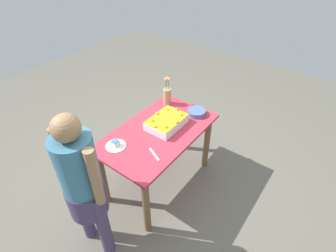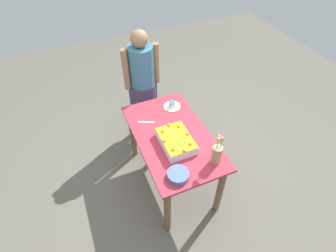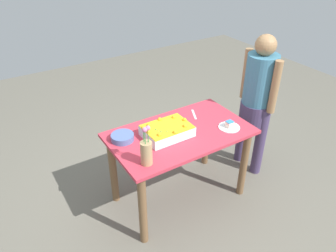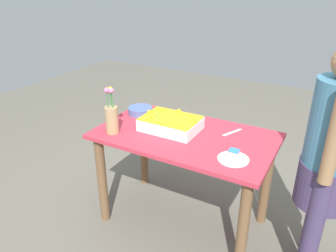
{
  "view_description": "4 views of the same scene",
  "coord_description": "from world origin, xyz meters",
  "px_view_note": "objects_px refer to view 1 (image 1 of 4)",
  "views": [
    {
      "loc": [
        1.59,
        1.32,
        2.43
      ],
      "look_at": [
        -0.09,
        0.06,
        0.8
      ],
      "focal_mm": 28.0,
      "sensor_mm": 36.0,
      "label": 1
    },
    {
      "loc": [
        -1.68,
        0.76,
        2.7
      ],
      "look_at": [
        0.0,
        0.05,
        0.91
      ],
      "focal_mm": 28.0,
      "sensor_mm": 36.0,
      "label": 2
    },
    {
      "loc": [
        -1.38,
        -1.99,
        2.35
      ],
      "look_at": [
        -0.13,
        0.0,
        0.87
      ],
      "focal_mm": 35.0,
      "sensor_mm": 36.0,
      "label": 3
    },
    {
      "loc": [
        0.91,
        -1.88,
        1.79
      ],
      "look_at": [
        -0.1,
        -0.06,
        0.83
      ],
      "focal_mm": 35.0,
      "sensor_mm": 36.0,
      "label": 4
    }
  ],
  "objects_px": {
    "person_standing": "(83,183)",
    "cake_knife": "(154,154)",
    "sheet_cake": "(167,122)",
    "serving_plate_with_slice": "(116,145)",
    "fruit_bowl": "(197,112)",
    "flower_vase": "(167,95)"
  },
  "relations": [
    {
      "from": "person_standing",
      "to": "cake_knife",
      "type": "bearing_deg",
      "value": -15.89
    },
    {
      "from": "cake_knife",
      "to": "person_standing",
      "type": "distance_m",
      "value": 0.67
    },
    {
      "from": "cake_knife",
      "to": "person_standing",
      "type": "relative_size",
      "value": 0.12
    },
    {
      "from": "sheet_cake",
      "to": "cake_knife",
      "type": "bearing_deg",
      "value": 22.12
    },
    {
      "from": "sheet_cake",
      "to": "cake_knife",
      "type": "height_order",
      "value": "sheet_cake"
    },
    {
      "from": "serving_plate_with_slice",
      "to": "person_standing",
      "type": "xyz_separation_m",
      "value": [
        0.51,
        0.18,
        0.07
      ]
    },
    {
      "from": "fruit_bowl",
      "to": "person_standing",
      "type": "xyz_separation_m",
      "value": [
        1.41,
        -0.16,
        0.06
      ]
    },
    {
      "from": "sheet_cake",
      "to": "fruit_bowl",
      "type": "xyz_separation_m",
      "value": [
        -0.36,
        0.14,
        -0.02
      ]
    },
    {
      "from": "cake_knife",
      "to": "fruit_bowl",
      "type": "xyz_separation_m",
      "value": [
        -0.77,
        -0.03,
        0.03
      ]
    },
    {
      "from": "serving_plate_with_slice",
      "to": "flower_vase",
      "type": "bearing_deg",
      "value": -176.46
    },
    {
      "from": "serving_plate_with_slice",
      "to": "flower_vase",
      "type": "distance_m",
      "value": 0.89
    },
    {
      "from": "flower_vase",
      "to": "fruit_bowl",
      "type": "relative_size",
      "value": 1.72
    },
    {
      "from": "cake_knife",
      "to": "fruit_bowl",
      "type": "bearing_deg",
      "value": 116.66
    },
    {
      "from": "sheet_cake",
      "to": "person_standing",
      "type": "bearing_deg",
      "value": -0.85
    },
    {
      "from": "sheet_cake",
      "to": "serving_plate_with_slice",
      "type": "height_order",
      "value": "sheet_cake"
    },
    {
      "from": "sheet_cake",
      "to": "fruit_bowl",
      "type": "distance_m",
      "value": 0.39
    },
    {
      "from": "serving_plate_with_slice",
      "to": "flower_vase",
      "type": "relative_size",
      "value": 0.57
    },
    {
      "from": "person_standing",
      "to": "sheet_cake",
      "type": "bearing_deg",
      "value": -0.85
    },
    {
      "from": "cake_knife",
      "to": "flower_vase",
      "type": "distance_m",
      "value": 0.86
    },
    {
      "from": "cake_knife",
      "to": "flower_vase",
      "type": "bearing_deg",
      "value": 143.65
    },
    {
      "from": "sheet_cake",
      "to": "person_standing",
      "type": "distance_m",
      "value": 1.05
    },
    {
      "from": "sheet_cake",
      "to": "fruit_bowl",
      "type": "relative_size",
      "value": 2.08
    }
  ]
}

